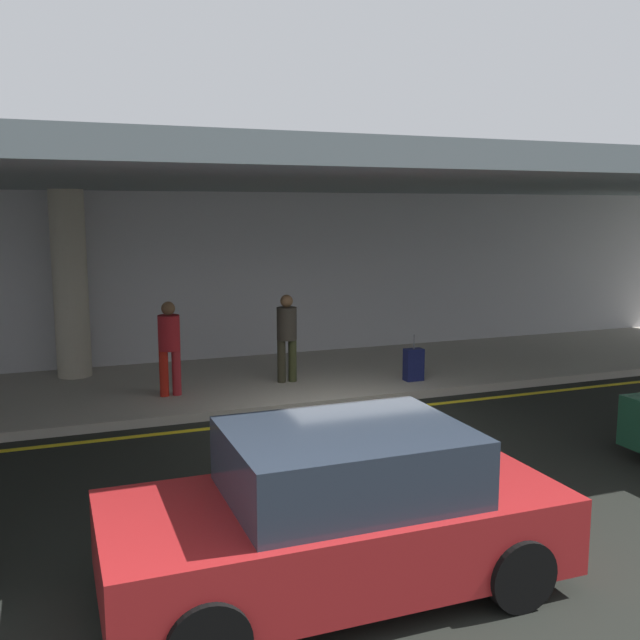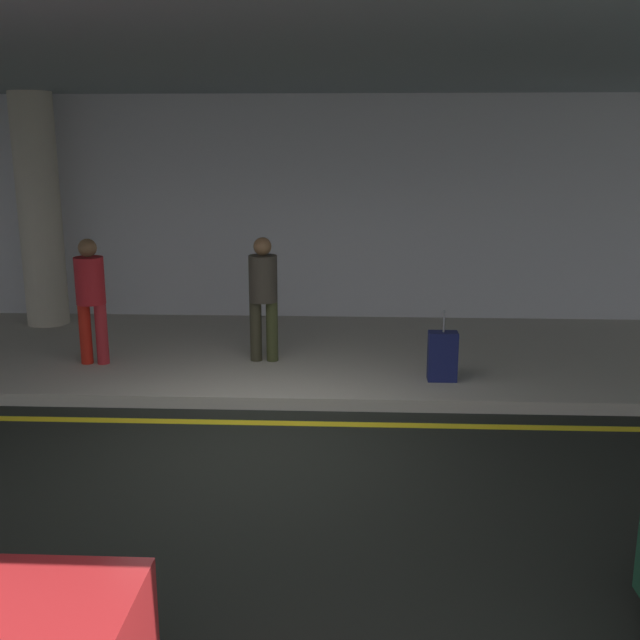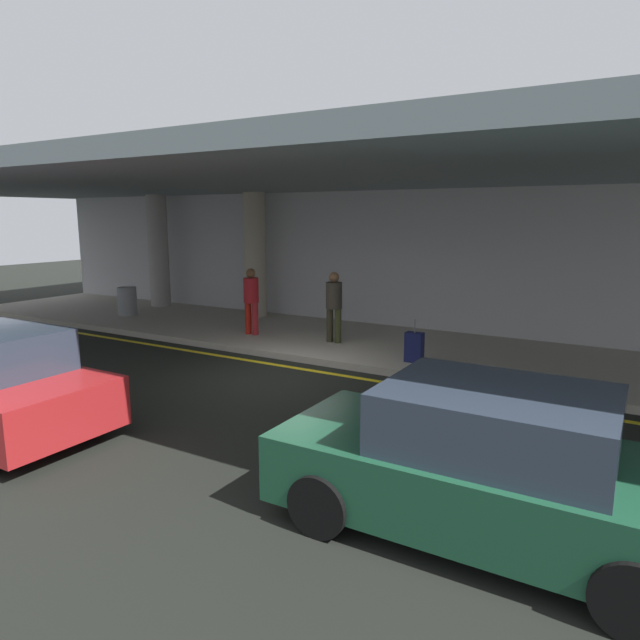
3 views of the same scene
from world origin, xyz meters
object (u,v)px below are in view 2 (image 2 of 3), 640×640
(traveler_with_luggage, at_px, (91,293))
(suitcase_upright_primary, at_px, (443,356))
(support_column_left_mid, at_px, (40,211))
(person_waiting_for_ride, at_px, (263,291))

(traveler_with_luggage, xyz_separation_m, suitcase_upright_primary, (4.57, -0.52, -0.65))
(support_column_left_mid, bearing_deg, suitcase_upright_primary, -24.09)
(traveler_with_luggage, bearing_deg, support_column_left_mid, -90.03)
(person_waiting_for_ride, bearing_deg, suitcase_upright_primary, -168.19)
(support_column_left_mid, xyz_separation_m, traveler_with_luggage, (1.53, -2.21, -0.86))
(support_column_left_mid, height_order, suitcase_upright_primary, support_column_left_mid)
(traveler_with_luggage, height_order, suitcase_upright_primary, traveler_with_luggage)
(suitcase_upright_primary, bearing_deg, support_column_left_mid, 163.22)
(person_waiting_for_ride, bearing_deg, traveler_with_luggage, 36.20)
(suitcase_upright_primary, bearing_deg, traveler_with_luggage, -179.15)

